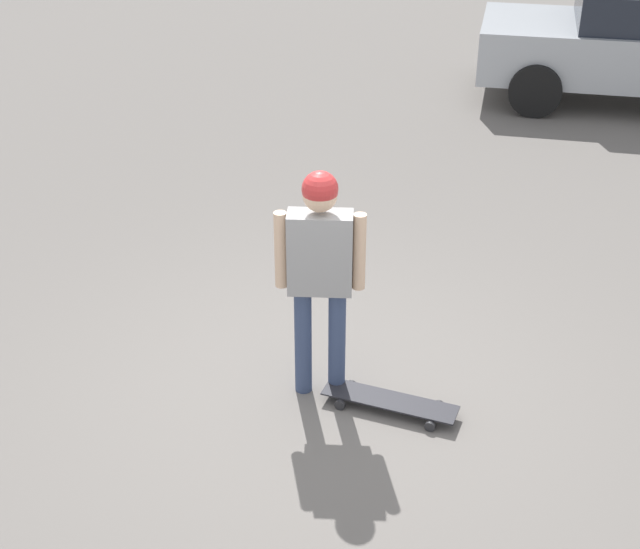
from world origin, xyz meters
name	(u,v)px	position (x,y,z in m)	size (l,w,h in m)	color
ground_plane	(320,390)	(0.00, 0.00, 0.00)	(220.00, 220.00, 0.00)	slate
person	(320,260)	(0.00, 0.00, 1.09)	(0.52, 0.42, 1.74)	#38476B
skateboard	(390,401)	(-0.29, 0.47, 0.07)	(0.75, 0.92, 0.09)	#232328
car_parked_near	(637,43)	(-7.22, -3.25, 0.80)	(4.22, 4.23, 1.53)	#ADB2B7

